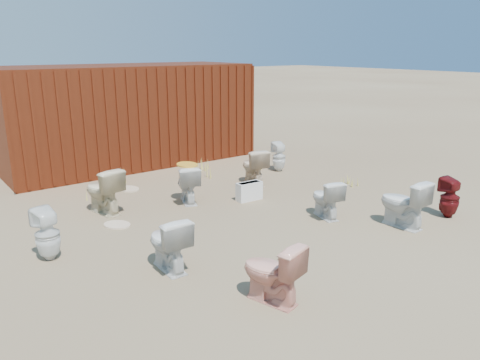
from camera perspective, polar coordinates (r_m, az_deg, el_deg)
ground at (r=7.98m, az=2.62°, el=-4.74°), size 100.00×100.00×0.00m
shipping_container at (r=12.04m, az=-13.51°, el=7.77°), size 6.00×2.40×2.40m
toilet_front_a at (r=6.17m, az=-8.75°, el=-7.59°), size 0.45×0.75×0.74m
toilet_front_pink at (r=5.38m, az=3.88°, el=-11.15°), size 0.58×0.80×0.74m
toilet_front_c at (r=8.08m, az=10.44°, el=-2.24°), size 0.54×0.73×0.67m
toilet_front_maroon at (r=8.71m, az=24.20°, el=-1.97°), size 0.35×0.36×0.70m
toilet_front_e at (r=7.96m, az=19.27°, el=-2.68°), size 0.46×0.79×0.79m
toilet_back_a at (r=6.90m, az=-22.44°, el=-6.13°), size 0.38×0.39×0.73m
toilet_back_beige_left at (r=8.48m, az=-16.35°, el=-1.25°), size 0.60×0.87×0.81m
toilet_back_beige_right at (r=9.87m, az=1.69°, el=1.65°), size 0.62×0.84×0.77m
toilet_back_yellowlid at (r=8.76m, az=-6.39°, el=-0.47°), size 0.62×0.79×0.71m
toilet_back_e at (r=10.98m, az=4.77°, el=2.85°), size 0.38×0.38×0.69m
yellow_lid at (r=8.67m, az=-6.47°, el=1.88°), size 0.36×0.45×0.02m
loose_tank at (r=8.88m, az=1.13°, el=-1.37°), size 0.51×0.23×0.35m
loose_lid_near at (r=9.85m, az=-13.41°, el=-1.07°), size 0.45×0.55×0.02m
loose_lid_far at (r=7.94m, az=-14.75°, el=-5.30°), size 0.54×0.58×0.02m
weed_clump_a at (r=9.38m, az=-17.42°, el=-1.43°), size 0.36×0.36×0.27m
weed_clump_b at (r=10.34m, az=-4.15°, el=0.98°), size 0.32×0.32×0.32m
weed_clump_c at (r=11.17m, az=1.95°, el=2.24°), size 0.36×0.36×0.35m
weed_clump_d at (r=10.30m, az=-14.69°, el=0.37°), size 0.30×0.30×0.29m
weed_clump_e at (r=11.14m, az=-4.41°, el=2.00°), size 0.34×0.34×0.29m
weed_clump_f at (r=10.11m, az=13.25°, el=-0.03°), size 0.28×0.28×0.22m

